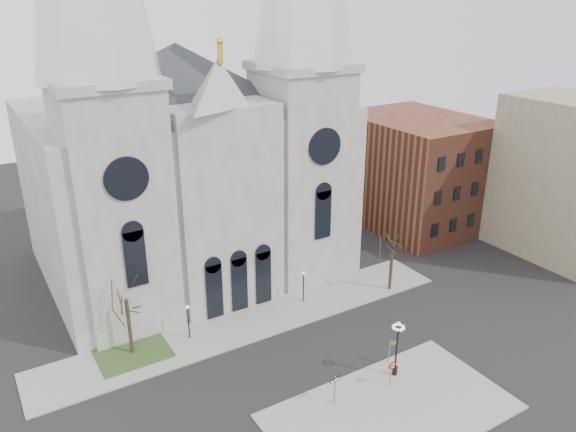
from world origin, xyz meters
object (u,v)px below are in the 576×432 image
street_name_sign (390,349)px  stop_sign (391,368)px  globe_lamp (397,342)px  one_way_sign (335,385)px

street_name_sign → stop_sign: bearing=-117.1°
globe_lamp → street_name_sign: (0.66, 1.39, -1.79)m
stop_sign → globe_lamp: size_ratio=0.46×
one_way_sign → stop_sign: bearing=-18.1°
one_way_sign → street_name_sign: size_ratio=1.10×
stop_sign → globe_lamp: 2.05m
street_name_sign → one_way_sign: bearing=-153.7°
globe_lamp → one_way_sign: size_ratio=2.07×
stop_sign → globe_lamp: globe_lamp is taller
globe_lamp → street_name_sign: bearing=64.5°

